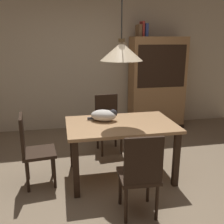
{
  "coord_description": "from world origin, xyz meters",
  "views": [
    {
      "loc": [
        -0.62,
        -2.64,
        1.8
      ],
      "look_at": [
        0.05,
        0.66,
        0.85
      ],
      "focal_mm": 41.49,
      "sensor_mm": 36.0,
      "label": 1
    }
  ],
  "objects_px": {
    "cat_sleeping": "(104,115)",
    "book_brown_thick": "(139,31)",
    "chair_left_side": "(32,147)",
    "chair_near_front": "(140,173)",
    "book_red_tall": "(142,29)",
    "hutch_bookcase": "(157,85)",
    "pendant_lamp": "(121,51)",
    "dining_table": "(121,131)",
    "chair_far_back": "(108,121)",
    "book_blue_wide": "(145,30)"
  },
  "relations": [
    {
      "from": "chair_near_front",
      "to": "book_brown_thick",
      "type": "height_order",
      "value": "book_brown_thick"
    },
    {
      "from": "pendant_lamp",
      "to": "book_blue_wide",
      "type": "xyz_separation_m",
      "value": [
        0.91,
        1.86,
        0.31
      ]
    },
    {
      "from": "chair_near_front",
      "to": "book_blue_wide",
      "type": "distance_m",
      "value": 3.23
    },
    {
      "from": "chair_near_front",
      "to": "chair_left_side",
      "type": "bearing_deg",
      "value": 142.26
    },
    {
      "from": "chair_left_side",
      "to": "book_red_tall",
      "type": "height_order",
      "value": "book_red_tall"
    },
    {
      "from": "chair_far_back",
      "to": "book_blue_wide",
      "type": "bearing_deg",
      "value": 46.83
    },
    {
      "from": "cat_sleeping",
      "to": "book_red_tall",
      "type": "height_order",
      "value": "book_red_tall"
    },
    {
      "from": "chair_left_side",
      "to": "book_brown_thick",
      "type": "height_order",
      "value": "book_brown_thick"
    },
    {
      "from": "pendant_lamp",
      "to": "book_brown_thick",
      "type": "relative_size",
      "value": 5.42
    },
    {
      "from": "book_brown_thick",
      "to": "book_blue_wide",
      "type": "relative_size",
      "value": 1.0
    },
    {
      "from": "book_brown_thick",
      "to": "dining_table",
      "type": "bearing_deg",
      "value": -112.82
    },
    {
      "from": "book_red_tall",
      "to": "pendant_lamp",
      "type": "bearing_deg",
      "value": -114.55
    },
    {
      "from": "chair_left_side",
      "to": "book_red_tall",
      "type": "distance_m",
      "value": 3.09
    },
    {
      "from": "chair_far_back",
      "to": "book_blue_wide",
      "type": "relative_size",
      "value": 3.88
    },
    {
      "from": "chair_left_side",
      "to": "book_brown_thick",
      "type": "relative_size",
      "value": 3.88
    },
    {
      "from": "dining_table",
      "to": "pendant_lamp",
      "type": "distance_m",
      "value": 1.01
    },
    {
      "from": "pendant_lamp",
      "to": "book_red_tall",
      "type": "distance_m",
      "value": 2.07
    },
    {
      "from": "book_brown_thick",
      "to": "book_blue_wide",
      "type": "xyz_separation_m",
      "value": [
        0.13,
        0.0,
        0.01
      ]
    },
    {
      "from": "book_brown_thick",
      "to": "chair_left_side",
      "type": "bearing_deg",
      "value": -135.68
    },
    {
      "from": "book_brown_thick",
      "to": "book_red_tall",
      "type": "height_order",
      "value": "book_red_tall"
    },
    {
      "from": "chair_left_side",
      "to": "chair_near_front",
      "type": "bearing_deg",
      "value": -37.74
    },
    {
      "from": "book_red_tall",
      "to": "chair_left_side",
      "type": "bearing_deg",
      "value": -136.66
    },
    {
      "from": "chair_far_back",
      "to": "cat_sleeping",
      "type": "bearing_deg",
      "value": -104.15
    },
    {
      "from": "chair_left_side",
      "to": "book_brown_thick",
      "type": "xyz_separation_m",
      "value": [
        1.91,
        1.86,
        1.45
      ]
    },
    {
      "from": "dining_table",
      "to": "book_brown_thick",
      "type": "height_order",
      "value": "book_brown_thick"
    },
    {
      "from": "dining_table",
      "to": "book_brown_thick",
      "type": "relative_size",
      "value": 5.83
    },
    {
      "from": "pendant_lamp",
      "to": "book_red_tall",
      "type": "relative_size",
      "value": 4.64
    },
    {
      "from": "dining_table",
      "to": "book_red_tall",
      "type": "relative_size",
      "value": 5.0
    },
    {
      "from": "chair_left_side",
      "to": "pendant_lamp",
      "type": "bearing_deg",
      "value": 0.43
    },
    {
      "from": "hutch_bookcase",
      "to": "book_brown_thick",
      "type": "height_order",
      "value": "book_brown_thick"
    },
    {
      "from": "book_blue_wide",
      "to": "pendant_lamp",
      "type": "bearing_deg",
      "value": -116.14
    },
    {
      "from": "cat_sleeping",
      "to": "pendant_lamp",
      "type": "xyz_separation_m",
      "value": [
        0.19,
        -0.15,
        0.84
      ]
    },
    {
      "from": "dining_table",
      "to": "chair_left_side",
      "type": "bearing_deg",
      "value": -179.57
    },
    {
      "from": "chair_left_side",
      "to": "chair_near_front",
      "type": "xyz_separation_m",
      "value": [
        1.12,
        -0.87,
        0.0
      ]
    },
    {
      "from": "cat_sleeping",
      "to": "book_brown_thick",
      "type": "bearing_deg",
      "value": 60.39
    },
    {
      "from": "chair_far_back",
      "to": "pendant_lamp",
      "type": "height_order",
      "value": "pendant_lamp"
    },
    {
      "from": "cat_sleeping",
      "to": "book_blue_wide",
      "type": "relative_size",
      "value": 1.7
    },
    {
      "from": "dining_table",
      "to": "chair_left_side",
      "type": "distance_m",
      "value": 1.14
    },
    {
      "from": "dining_table",
      "to": "hutch_bookcase",
      "type": "height_order",
      "value": "hutch_bookcase"
    },
    {
      "from": "pendant_lamp",
      "to": "book_brown_thick",
      "type": "height_order",
      "value": "pendant_lamp"
    },
    {
      "from": "chair_far_back",
      "to": "cat_sleeping",
      "type": "distance_m",
      "value": 0.82
    },
    {
      "from": "chair_left_side",
      "to": "pendant_lamp",
      "type": "height_order",
      "value": "pendant_lamp"
    },
    {
      "from": "chair_near_front",
      "to": "cat_sleeping",
      "type": "bearing_deg",
      "value": 100.34
    },
    {
      "from": "hutch_bookcase",
      "to": "book_brown_thick",
      "type": "distance_m",
      "value": 1.15
    },
    {
      "from": "chair_left_side",
      "to": "dining_table",
      "type": "bearing_deg",
      "value": 0.43
    },
    {
      "from": "chair_left_side",
      "to": "book_blue_wide",
      "type": "height_order",
      "value": "book_blue_wide"
    },
    {
      "from": "dining_table",
      "to": "pendant_lamp",
      "type": "bearing_deg",
      "value": 90.0
    },
    {
      "from": "pendant_lamp",
      "to": "chair_far_back",
      "type": "bearing_deg",
      "value": 90.41
    },
    {
      "from": "chair_left_side",
      "to": "chair_far_back",
      "type": "xyz_separation_m",
      "value": [
        1.12,
        0.89,
        0.0
      ]
    },
    {
      "from": "cat_sleeping",
      "to": "book_red_tall",
      "type": "bearing_deg",
      "value": 58.72
    }
  ]
}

